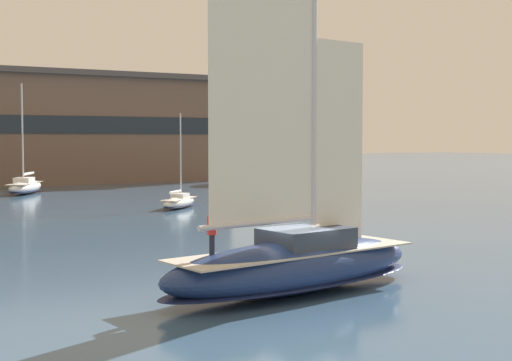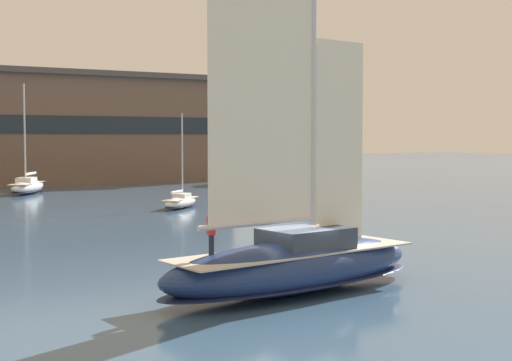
{
  "view_description": "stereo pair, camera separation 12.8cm",
  "coord_description": "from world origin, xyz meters",
  "px_view_note": "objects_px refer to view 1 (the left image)",
  "views": [
    {
      "loc": [
        -14.09,
        -22.49,
        5.79
      ],
      "look_at": [
        0.0,
        3.0,
        4.07
      ],
      "focal_mm": 50.0,
      "sensor_mm": 36.0,
      "label": 1
    },
    {
      "loc": [
        -13.98,
        -22.56,
        5.79
      ],
      "look_at": [
        0.0,
        3.0,
        4.07
      ],
      "focal_mm": 50.0,
      "sensor_mm": 36.0,
      "label": 2
    }
  ],
  "objects_px": {
    "sailboat_moored_mid_channel": "(25,186)",
    "tree_shore_center": "(320,100)",
    "sailboat_moored_near_marina": "(179,202)",
    "sailboat_main": "(295,260)"
  },
  "relations": [
    {
      "from": "sailboat_moored_mid_channel",
      "to": "sailboat_moored_near_marina",
      "type": "bearing_deg",
      "value": -69.95
    },
    {
      "from": "sailboat_moored_mid_channel",
      "to": "tree_shore_center",
      "type": "bearing_deg",
      "value": 12.32
    },
    {
      "from": "tree_shore_center",
      "to": "sailboat_moored_mid_channel",
      "type": "xyz_separation_m",
      "value": [
        -43.53,
        -9.51,
        -10.66
      ]
    },
    {
      "from": "sailboat_moored_near_marina",
      "to": "sailboat_moored_mid_channel",
      "type": "distance_m",
      "value": 23.62
    },
    {
      "from": "tree_shore_center",
      "to": "sailboat_main",
      "type": "relative_size",
      "value": 1.01
    },
    {
      "from": "sailboat_main",
      "to": "sailboat_moored_near_marina",
      "type": "bearing_deg",
      "value": 74.68
    },
    {
      "from": "sailboat_main",
      "to": "sailboat_moored_mid_channel",
      "type": "xyz_separation_m",
      "value": [
        0.75,
        54.49,
        -0.47
      ]
    },
    {
      "from": "tree_shore_center",
      "to": "sailboat_moored_near_marina",
      "type": "height_order",
      "value": "tree_shore_center"
    },
    {
      "from": "tree_shore_center",
      "to": "sailboat_main",
      "type": "bearing_deg",
      "value": -124.68
    },
    {
      "from": "sailboat_main",
      "to": "sailboat_moored_mid_channel",
      "type": "height_order",
      "value": "sailboat_main"
    }
  ]
}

